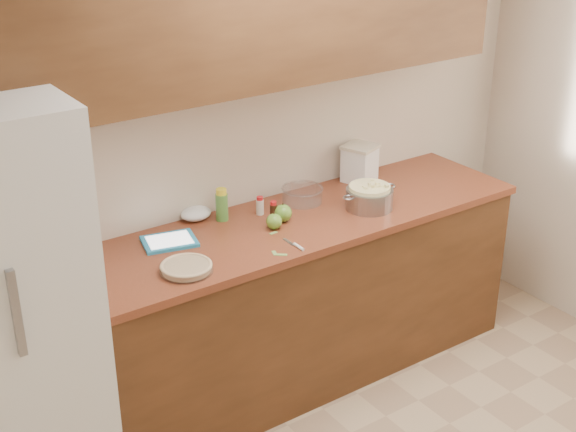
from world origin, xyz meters
TOP-DOWN VIEW (x-y plane):
  - room_shell at (0.00, 0.00)m, footprint 3.60×3.60m
  - counter_run at (0.00, 1.48)m, footprint 2.64×0.68m
  - upper_cabinets at (0.00, 1.63)m, footprint 2.60×0.34m
  - pie at (-0.64, 1.30)m, footprint 0.24×0.24m
  - colander at (0.46, 1.38)m, footprint 0.33×0.24m
  - flour_canister at (0.66, 1.70)m, footprint 0.22×0.22m
  - tablet at (-0.57, 1.60)m, footprint 0.29×0.24m
  - paring_knife at (-0.10, 1.22)m, footprint 0.02×0.16m
  - lemon_bottle at (-0.24, 1.68)m, footprint 0.06×0.06m
  - cinnamon_shaker at (-0.04, 1.63)m, footprint 0.04×0.04m
  - vanilla_bottle at (-0.03, 1.53)m, footprint 0.04×0.04m
  - mixing_bowl at (0.23, 1.64)m, footprint 0.22×0.22m
  - paper_towel at (-0.34, 1.76)m, footprint 0.18×0.15m
  - apple_left at (-0.08, 1.45)m, footprint 0.08×0.08m
  - apple_center at (0.00, 1.49)m, footprint 0.09×0.09m
  - peel_a at (-0.21, 1.19)m, footprint 0.05×0.04m
  - peel_b at (-0.23, 1.23)m, footprint 0.03×0.05m
  - peel_c at (-0.11, 1.41)m, footprint 0.04×0.02m

SIDE VIEW (x-z plane):
  - counter_run at x=0.00m, z-range 0.00..0.92m
  - peel_a at x=-0.21m, z-range 0.92..0.92m
  - peel_b at x=-0.23m, z-range 0.92..0.92m
  - peel_c at x=-0.11m, z-range 0.92..0.92m
  - paring_knife at x=-0.10m, z-range 0.92..0.93m
  - tablet at x=-0.57m, z-range 0.92..0.94m
  - pie at x=-0.64m, z-range 0.92..0.96m
  - paper_towel at x=-0.34m, z-range 0.92..0.99m
  - apple_left at x=-0.08m, z-range 0.91..1.01m
  - mixing_bowl at x=0.23m, z-range 0.92..1.01m
  - apple_center at x=0.00m, z-range 0.91..1.02m
  - cinnamon_shaker at x=-0.04m, z-range 0.92..1.01m
  - vanilla_bottle at x=-0.03m, z-range 0.92..1.02m
  - colander at x=0.46m, z-range 0.92..1.04m
  - lemon_bottle at x=-0.24m, z-range 0.92..1.08m
  - flour_canister at x=0.66m, z-range 0.92..1.13m
  - room_shell at x=0.00m, z-range -0.50..3.10m
  - upper_cabinets at x=0.00m, z-range 1.60..2.30m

